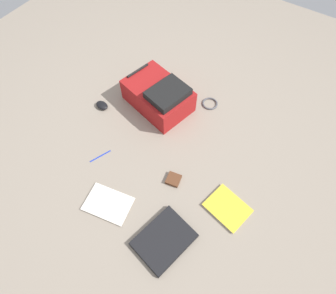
{
  "coord_description": "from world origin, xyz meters",
  "views": [
    {
      "loc": [
        -0.76,
        -0.53,
        1.6
      ],
      "look_at": [
        0.04,
        0.0,
        0.02
      ],
      "focal_mm": 30.17,
      "sensor_mm": 36.0,
      "label": 1
    }
  ],
  "objects": [
    {
      "name": "computer_mouse",
      "position": [
        0.07,
        0.59,
        0.02
      ],
      "size": [
        0.08,
        0.11,
        0.04
      ],
      "primitive_type": "ellipsoid",
      "rotation": [
        0.0,
        0.0,
        -0.13
      ],
      "color": "black",
      "rests_on": "ground_plane"
    },
    {
      "name": "backpack",
      "position": [
        0.31,
        0.26,
        0.1
      ],
      "size": [
        0.41,
        0.51,
        0.22
      ],
      "color": "maroon",
      "rests_on": "ground_plane"
    },
    {
      "name": "book_comic",
      "position": [
        -0.11,
        -0.51,
        0.01
      ],
      "size": [
        0.23,
        0.27,
        0.02
      ],
      "color": "silver",
      "rests_on": "ground_plane"
    },
    {
      "name": "earbud_pouch",
      "position": [
        -0.14,
        -0.15,
        0.01
      ],
      "size": [
        0.1,
        0.1,
        0.02
      ],
      "primitive_type": "cube",
      "rotation": [
        0.0,
        0.0,
        0.2
      ],
      "color": "#59331E",
      "rests_on": "ground_plane"
    },
    {
      "name": "book_manual",
      "position": [
        -0.48,
        0.09,
        0.01
      ],
      "size": [
        0.23,
        0.3,
        0.01
      ],
      "color": "silver",
      "rests_on": "ground_plane"
    },
    {
      "name": "cable_coil",
      "position": [
        0.52,
        -0.04,
        0.01
      ],
      "size": [
        0.11,
        0.11,
        0.01
      ],
      "primitive_type": "torus",
      "color": "#4C4C51",
      "rests_on": "ground_plane"
    },
    {
      "name": "laptop",
      "position": [
        -0.47,
        -0.3,
        0.02
      ],
      "size": [
        0.35,
        0.3,
        0.03
      ],
      "color": "black",
      "rests_on": "ground_plane"
    },
    {
      "name": "ground_plane",
      "position": [
        0.0,
        0.0,
        0.0
      ],
      "size": [
        4.1,
        4.1,
        0.0
      ],
      "primitive_type": "plane",
      "color": "gray"
    },
    {
      "name": "pen_black",
      "position": [
        -0.25,
        0.34,
        0.0
      ],
      "size": [
        0.14,
        0.06,
        0.01
      ],
      "primitive_type": "cylinder",
      "rotation": [
        1.57,
        0.0,
        1.18
      ],
      "color": "#1933B2",
      "rests_on": "ground_plane"
    }
  ]
}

